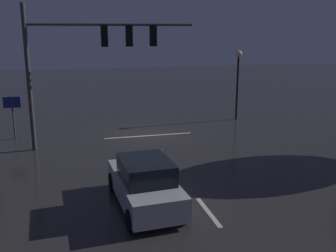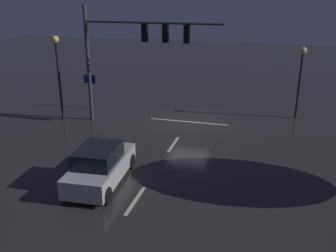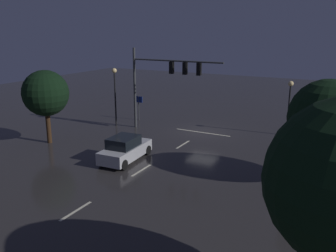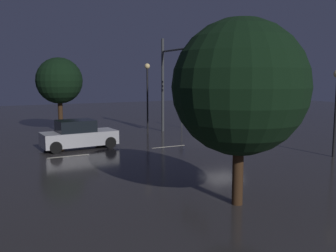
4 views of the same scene
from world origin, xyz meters
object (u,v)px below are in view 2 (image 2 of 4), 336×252
Objects in this scene: route_sign at (90,84)px; street_lamp_left_kerb at (301,69)px; traffic_signal_assembly at (133,44)px; car_approaching at (100,166)px; street_lamp_right_kerb at (58,63)px.

street_lamp_left_kerb is at bearing -174.04° from route_sign.
route_sign is (4.13, -2.35, -3.17)m from traffic_signal_assembly.
traffic_signal_assembly is at bearing 21.37° from street_lamp_left_kerb.
route_sign reaches higher than car_approaching.
street_lamp_left_kerb reaches higher than car_approaching.
car_approaching is at bearing 53.42° from street_lamp_left_kerb.
street_lamp_right_kerb reaches higher than car_approaching.
traffic_signal_assembly is 10.55m from street_lamp_left_kerb.
car_approaching is 0.97× the size of street_lamp_left_kerb.
traffic_signal_assembly is 3.45× the size of route_sign.
street_lamp_right_kerb is 2.19× the size of route_sign.
traffic_signal_assembly reaches higher than route_sign.
traffic_signal_assembly is at bearing -80.97° from car_approaching.
route_sign is (13.83, 1.44, -1.51)m from street_lamp_left_kerb.
traffic_signal_assembly is 1.87× the size of car_approaching.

